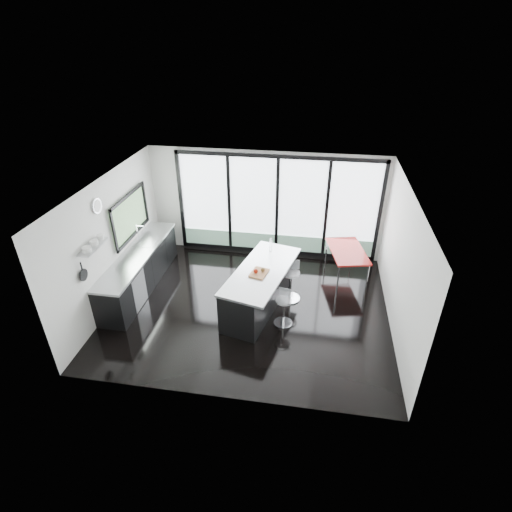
% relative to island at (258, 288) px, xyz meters
% --- Properties ---
extents(floor, '(6.00, 5.00, 0.00)m').
position_rel_island_xyz_m(floor, '(-0.19, -0.08, -0.49)').
color(floor, black).
rests_on(floor, ground).
extents(ceiling, '(6.00, 5.00, 0.00)m').
position_rel_island_xyz_m(ceiling, '(-0.19, -0.08, 2.31)').
color(ceiling, white).
rests_on(ceiling, wall_back).
extents(wall_back, '(6.00, 0.09, 2.80)m').
position_rel_island_xyz_m(wall_back, '(0.08, 2.39, 0.78)').
color(wall_back, silver).
rests_on(wall_back, ground).
extents(wall_front, '(6.00, 0.00, 2.80)m').
position_rel_island_xyz_m(wall_front, '(-0.19, -2.58, 0.91)').
color(wall_front, silver).
rests_on(wall_front, ground).
extents(wall_left, '(0.26, 5.00, 2.80)m').
position_rel_island_xyz_m(wall_left, '(-3.16, 0.19, 1.07)').
color(wall_left, silver).
rests_on(wall_left, ground).
extents(wall_right, '(0.00, 5.00, 2.80)m').
position_rel_island_xyz_m(wall_right, '(2.81, -0.08, 0.91)').
color(wall_right, silver).
rests_on(wall_right, ground).
extents(counter_cabinets, '(0.69, 3.24, 1.36)m').
position_rel_island_xyz_m(counter_cabinets, '(-2.86, 0.32, -0.03)').
color(counter_cabinets, black).
rests_on(counter_cabinets, floor).
extents(island, '(1.52, 2.55, 1.26)m').
position_rel_island_xyz_m(island, '(0.00, 0.00, 0.00)').
color(island, black).
rests_on(island, floor).
extents(bar_stool_near, '(0.47, 0.47, 0.62)m').
position_rel_island_xyz_m(bar_stool_near, '(0.60, -0.51, -0.18)').
color(bar_stool_near, silver).
rests_on(bar_stool_near, floor).
extents(bar_stool_far, '(0.48, 0.48, 0.73)m').
position_rel_island_xyz_m(bar_stool_far, '(0.66, 0.38, -0.13)').
color(bar_stool_far, silver).
rests_on(bar_stool_far, floor).
extents(red_table, '(1.07, 1.51, 0.74)m').
position_rel_island_xyz_m(red_table, '(1.92, 1.54, -0.13)').
color(red_table, maroon).
rests_on(red_table, floor).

